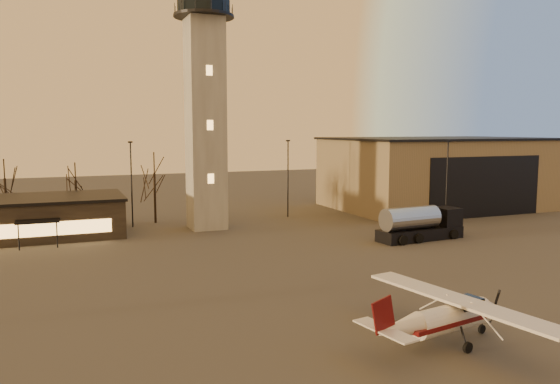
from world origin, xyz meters
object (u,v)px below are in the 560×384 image
at_px(cessna_front, 453,321).
at_px(fuel_truck, 420,226).
at_px(control_tower, 205,87).
at_px(hangar, 437,173).

height_order(cessna_front, fuel_truck, fuel_truck).
distance_m(control_tower, cessna_front, 41.72).
relative_size(control_tower, hangar, 1.07).
xyz_separation_m(cessna_front, fuel_truck, (15.32, 23.70, 0.23)).
bearing_deg(fuel_truck, hangar, 43.53).
relative_size(hangar, cessna_front, 2.44).
relative_size(control_tower, cessna_front, 2.60).
relative_size(cessna_front, fuel_truck, 1.28).
height_order(control_tower, hangar, control_tower).
height_order(control_tower, cessna_front, control_tower).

